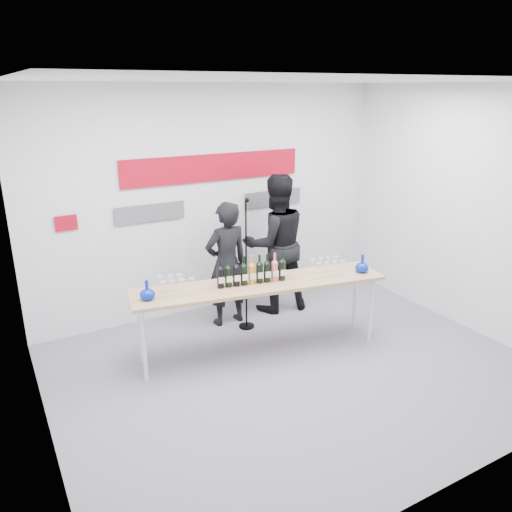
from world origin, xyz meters
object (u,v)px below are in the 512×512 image
Objects in this scene: presenter_left at (227,264)px; presenter_right at (275,244)px; tasting_table at (260,288)px; mic_stand at (246,290)px.

presenter_right reaches higher than presenter_left.
presenter_left reaches higher than tasting_table.
tasting_table is 1.55× the size of presenter_right.
presenter_left is 0.41m from mic_stand.
presenter_left is (0.01, 0.88, 0.01)m from tasting_table.
presenter_right is 1.11× the size of mic_stand.
presenter_left is 0.86× the size of presenter_right.
mic_stand is at bearing 36.50° from presenter_right.
tasting_table is 1.81× the size of presenter_left.
presenter_right is (0.78, 0.95, 0.15)m from tasting_table.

